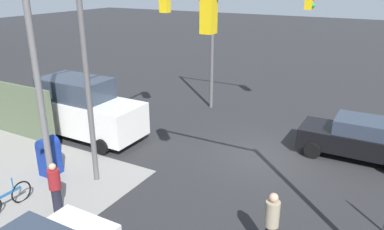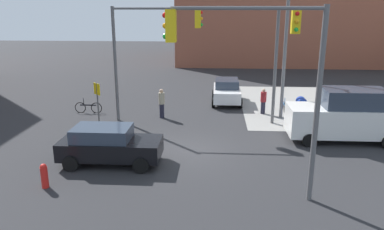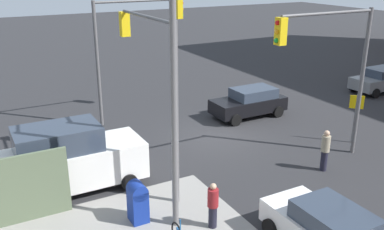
{
  "view_description": "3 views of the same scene",
  "coord_description": "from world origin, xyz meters",
  "px_view_note": "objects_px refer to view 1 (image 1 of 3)",
  "views": [
    {
      "loc": [
        -4.08,
        12.97,
        6.64
      ],
      "look_at": [
        2.17,
        1.79,
        1.96
      ],
      "focal_mm": 35.0,
      "sensor_mm": 36.0,
      "label": 1
    },
    {
      "loc": [
        1.21,
        -16.39,
        6.36
      ],
      "look_at": [
        0.14,
        0.25,
        1.62
      ],
      "focal_mm": 35.0,
      "sensor_mm": 36.0,
      "label": 2
    },
    {
      "loc": [
        10.55,
        16.75,
        8.16
      ],
      "look_at": [
        1.49,
        0.12,
        1.47
      ],
      "focal_mm": 40.0,
      "sensor_mm": 36.0,
      "label": 3
    }
  ],
  "objects_px": {
    "street_lamp_corner": "(44,48)",
    "mailbox_blue": "(49,155)",
    "traffic_signal_ne_corner": "(123,40)",
    "sedan_black": "(359,138)",
    "pedestrian_waiting": "(271,223)",
    "traffic_signal_nw_corner": "(319,76)",
    "van_white_delivery": "(83,109)",
    "traffic_signal_se_corner": "(248,23)",
    "bicycle_leaning_on_fence": "(7,199)",
    "pedestrian_crossing": "(55,187)"
  },
  "relations": [
    {
      "from": "traffic_signal_ne_corner",
      "to": "sedan_black",
      "type": "height_order",
      "value": "traffic_signal_ne_corner"
    },
    {
      "from": "van_white_delivery",
      "to": "pedestrian_crossing",
      "type": "distance_m",
      "value": 5.85
    },
    {
      "from": "traffic_signal_ne_corner",
      "to": "traffic_signal_nw_corner",
      "type": "bearing_deg",
      "value": 165.14
    },
    {
      "from": "traffic_signal_ne_corner",
      "to": "sedan_black",
      "type": "bearing_deg",
      "value": -150.22
    },
    {
      "from": "traffic_signal_nw_corner",
      "to": "traffic_signal_se_corner",
      "type": "xyz_separation_m",
      "value": [
        5.18,
        -9.0,
        0.0
      ]
    },
    {
      "from": "street_lamp_corner",
      "to": "bicycle_leaning_on_fence",
      "type": "height_order",
      "value": "street_lamp_corner"
    },
    {
      "from": "traffic_signal_nw_corner",
      "to": "van_white_delivery",
      "type": "xyz_separation_m",
      "value": [
        10.25,
        -2.7,
        -3.32
      ]
    },
    {
      "from": "street_lamp_corner",
      "to": "bicycle_leaning_on_fence",
      "type": "distance_m",
      "value": 4.72
    },
    {
      "from": "sedan_black",
      "to": "pedestrian_waiting",
      "type": "bearing_deg",
      "value": 79.94
    },
    {
      "from": "sedan_black",
      "to": "pedestrian_waiting",
      "type": "height_order",
      "value": "pedestrian_waiting"
    },
    {
      "from": "mailbox_blue",
      "to": "sedan_black",
      "type": "xyz_separation_m",
      "value": [
        -9.44,
        -6.81,
        0.08
      ]
    },
    {
      "from": "sedan_black",
      "to": "bicycle_leaning_on_fence",
      "type": "relative_size",
      "value": 2.42
    },
    {
      "from": "sedan_black",
      "to": "van_white_delivery",
      "type": "xyz_separation_m",
      "value": [
        10.9,
        3.61,
        0.44
      ]
    },
    {
      "from": "van_white_delivery",
      "to": "bicycle_leaning_on_fence",
      "type": "bearing_deg",
      "value": 110.86
    },
    {
      "from": "mailbox_blue",
      "to": "bicycle_leaning_on_fence",
      "type": "distance_m",
      "value": 2.32
    },
    {
      "from": "traffic_signal_se_corner",
      "to": "van_white_delivery",
      "type": "distance_m",
      "value": 8.75
    },
    {
      "from": "traffic_signal_nw_corner",
      "to": "mailbox_blue",
      "type": "distance_m",
      "value": 9.61
    },
    {
      "from": "traffic_signal_se_corner",
      "to": "pedestrian_crossing",
      "type": "relative_size",
      "value": 4.05
    },
    {
      "from": "sedan_black",
      "to": "pedestrian_crossing",
      "type": "xyz_separation_m",
      "value": [
        7.44,
        8.31,
        -0.02
      ]
    },
    {
      "from": "mailbox_blue",
      "to": "bicycle_leaning_on_fence",
      "type": "xyz_separation_m",
      "value": [
        -0.6,
        2.2,
        -0.42
      ]
    },
    {
      "from": "van_white_delivery",
      "to": "pedestrian_waiting",
      "type": "bearing_deg",
      "value": 160.6
    },
    {
      "from": "traffic_signal_nw_corner",
      "to": "street_lamp_corner",
      "type": "bearing_deg",
      "value": 6.86
    },
    {
      "from": "pedestrian_crossing",
      "to": "bicycle_leaning_on_fence",
      "type": "bearing_deg",
      "value": -43.44
    },
    {
      "from": "pedestrian_waiting",
      "to": "mailbox_blue",
      "type": "bearing_deg",
      "value": 104.67
    },
    {
      "from": "mailbox_blue",
      "to": "pedestrian_crossing",
      "type": "xyz_separation_m",
      "value": [
        -2.0,
        1.5,
        0.06
      ]
    },
    {
      "from": "mailbox_blue",
      "to": "pedestrian_crossing",
      "type": "relative_size",
      "value": 0.89
    },
    {
      "from": "van_white_delivery",
      "to": "traffic_signal_ne_corner",
      "type": "bearing_deg",
      "value": 165.48
    },
    {
      "from": "traffic_signal_se_corner",
      "to": "traffic_signal_ne_corner",
      "type": "relative_size",
      "value": 1.0
    },
    {
      "from": "street_lamp_corner",
      "to": "van_white_delivery",
      "type": "relative_size",
      "value": 1.48
    },
    {
      "from": "pedestrian_waiting",
      "to": "street_lamp_corner",
      "type": "bearing_deg",
      "value": 107.93
    },
    {
      "from": "traffic_signal_se_corner",
      "to": "traffic_signal_nw_corner",
      "type": "bearing_deg",
      "value": 119.9
    },
    {
      "from": "street_lamp_corner",
      "to": "van_white_delivery",
      "type": "bearing_deg",
      "value": -55.53
    },
    {
      "from": "street_lamp_corner",
      "to": "pedestrian_waiting",
      "type": "relative_size",
      "value": 4.49
    },
    {
      "from": "street_lamp_corner",
      "to": "mailbox_blue",
      "type": "xyz_separation_m",
      "value": [
        1.04,
        -0.43,
        -3.94
      ]
    },
    {
      "from": "street_lamp_corner",
      "to": "van_white_delivery",
      "type": "xyz_separation_m",
      "value": [
        2.49,
        -3.63,
        -3.42
      ]
    },
    {
      "from": "traffic_signal_ne_corner",
      "to": "street_lamp_corner",
      "type": "height_order",
      "value": "street_lamp_corner"
    },
    {
      "from": "traffic_signal_se_corner",
      "to": "street_lamp_corner",
      "type": "relative_size",
      "value": 0.81
    },
    {
      "from": "street_lamp_corner",
      "to": "traffic_signal_ne_corner",
      "type": "bearing_deg",
      "value": -103.24
    },
    {
      "from": "mailbox_blue",
      "to": "pedestrian_waiting",
      "type": "relative_size",
      "value": 0.8
    },
    {
      "from": "sedan_black",
      "to": "pedestrian_waiting",
      "type": "distance_m",
      "value": 7.12
    },
    {
      "from": "traffic_signal_se_corner",
      "to": "van_white_delivery",
      "type": "height_order",
      "value": "traffic_signal_se_corner"
    },
    {
      "from": "traffic_signal_ne_corner",
      "to": "sedan_black",
      "type": "relative_size",
      "value": 1.54
    },
    {
      "from": "sedan_black",
      "to": "traffic_signal_ne_corner",
      "type": "bearing_deg",
      "value": 29.78
    },
    {
      "from": "traffic_signal_se_corner",
      "to": "street_lamp_corner",
      "type": "height_order",
      "value": "street_lamp_corner"
    },
    {
      "from": "van_white_delivery",
      "to": "pedestrian_waiting",
      "type": "height_order",
      "value": "van_white_delivery"
    },
    {
      "from": "traffic_signal_nw_corner",
      "to": "pedestrian_crossing",
      "type": "bearing_deg",
      "value": 16.41
    },
    {
      "from": "mailbox_blue",
      "to": "van_white_delivery",
      "type": "bearing_deg",
      "value": -65.53
    },
    {
      "from": "pedestrian_waiting",
      "to": "bicycle_leaning_on_fence",
      "type": "distance_m",
      "value": 7.88
    },
    {
      "from": "street_lamp_corner",
      "to": "mailbox_blue",
      "type": "height_order",
      "value": "street_lamp_corner"
    },
    {
      "from": "sedan_black",
      "to": "van_white_delivery",
      "type": "height_order",
      "value": "van_white_delivery"
    }
  ]
}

